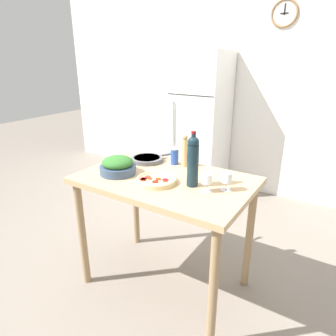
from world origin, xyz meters
TOP-DOWN VIEW (x-y plane):
  - ground_plane at (0.00, 0.00)m, footprint 14.00×14.00m
  - wall_back at (0.00, 2.16)m, footprint 6.40×0.08m
  - refrigerator at (-0.63, 1.81)m, footprint 0.62×0.63m
  - prep_counter at (0.00, 0.00)m, footprint 1.20×0.77m
  - wine_bottle at (0.22, -0.02)m, footprint 0.08×0.08m
  - wine_glass_near at (0.34, -0.05)m, footprint 0.07×0.07m
  - wine_glass_far at (0.44, 0.03)m, footprint 0.07×0.07m
  - pepper_mill at (-0.00, 0.28)m, footprint 0.05×0.05m
  - salad_bowl at (-0.33, -0.11)m, footprint 0.26×0.26m
  - homemade_pizza at (-0.00, -0.11)m, footprint 0.27×0.27m
  - salt_canister at (-0.09, 0.28)m, footprint 0.06×0.06m
  - cast_iron_skillet at (-0.31, 0.22)m, footprint 0.27×0.38m

SIDE VIEW (x-z plane):
  - ground_plane at x=0.00m, z-range 0.00..0.00m
  - prep_counter at x=0.00m, z-range 0.34..1.25m
  - refrigerator at x=-0.63m, z-range 0.00..1.79m
  - cast_iron_skillet at x=-0.31m, z-range 0.91..0.95m
  - homemade_pizza at x=0.00m, z-range 0.91..0.95m
  - salad_bowl at x=-0.33m, z-range 0.91..1.04m
  - salt_canister at x=-0.09m, z-range 0.91..1.05m
  - wine_glass_near at x=0.34m, z-range 0.93..1.05m
  - wine_glass_far at x=0.44m, z-range 0.93..1.05m
  - pepper_mill at x=0.00m, z-range 0.91..1.16m
  - wine_bottle at x=0.22m, z-range 0.90..1.27m
  - wall_back at x=0.00m, z-range 0.00..2.60m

